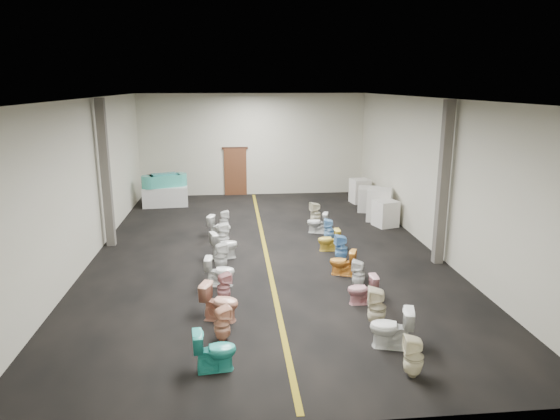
{
  "coord_description": "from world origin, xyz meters",
  "views": [
    {
      "loc": [
        -0.94,
        -14.29,
        4.89
      ],
      "look_at": [
        0.54,
        1.0,
        1.0
      ],
      "focal_mm": 32.0,
      "sensor_mm": 36.0,
      "label": 1
    }
  ],
  "objects_px": {
    "toilet_left_3": "(224,287)",
    "toilet_right_5": "(343,262)",
    "toilet_right_8": "(329,230)",
    "appliance_crate_c": "(369,199)",
    "toilet_left_9": "(224,220)",
    "toilet_left_4": "(220,271)",
    "appliance_crate_d": "(360,191)",
    "toilet_right_10": "(316,213)",
    "appliance_crate_b": "(379,205)",
    "toilet_right_3": "(362,290)",
    "toilet_right_6": "(341,248)",
    "toilet_left_0": "(215,350)",
    "toilet_right_4": "(359,274)",
    "toilet_left_7": "(222,235)",
    "bathtub": "(164,180)",
    "toilet_right_2": "(377,307)",
    "toilet_right_9": "(317,223)",
    "toilet_left_2": "(220,302)",
    "toilet_left_6": "(224,245)",
    "toilet_left_8": "(220,227)",
    "display_table": "(165,196)",
    "toilet_right_7": "(329,240)",
    "toilet_right_1": "(391,328)",
    "toilet_left_5": "(221,257)",
    "appliance_crate_a": "(385,213)",
    "toilet_right_0": "(414,357)",
    "toilet_left_1": "(222,324)"
  },
  "relations": [
    {
      "from": "appliance_crate_c",
      "to": "toilet_right_8",
      "type": "xyz_separation_m",
      "value": [
        -2.31,
        -3.69,
        -0.11
      ]
    },
    {
      "from": "toilet_right_0",
      "to": "toilet_right_8",
      "type": "relative_size",
      "value": 1.03
    },
    {
      "from": "bathtub",
      "to": "toilet_left_9",
      "type": "bearing_deg",
      "value": -78.48
    },
    {
      "from": "display_table",
      "to": "toilet_right_1",
      "type": "relative_size",
      "value": 2.2
    },
    {
      "from": "toilet_left_5",
      "to": "appliance_crate_c",
      "type": "bearing_deg",
      "value": -62.28
    },
    {
      "from": "toilet_left_2",
      "to": "toilet_right_1",
      "type": "height_order",
      "value": "toilet_right_1"
    },
    {
      "from": "appliance_crate_b",
      "to": "toilet_left_3",
      "type": "distance_m",
      "value": 8.64
    },
    {
      "from": "toilet_right_1",
      "to": "toilet_right_6",
      "type": "xyz_separation_m",
      "value": [
        0.09,
        4.78,
        -0.02
      ]
    },
    {
      "from": "toilet_left_6",
      "to": "toilet_left_8",
      "type": "distance_m",
      "value": 1.95
    },
    {
      "from": "toilet_left_9",
      "to": "toilet_left_4",
      "type": "bearing_deg",
      "value": 169.89
    },
    {
      "from": "toilet_left_3",
      "to": "toilet_right_7",
      "type": "height_order",
      "value": "toilet_left_3"
    },
    {
      "from": "toilet_right_9",
      "to": "toilet_right_3",
      "type": "bearing_deg",
      "value": 18.08
    },
    {
      "from": "toilet_left_0",
      "to": "toilet_right_4",
      "type": "height_order",
      "value": "toilet_left_0"
    },
    {
      "from": "display_table",
      "to": "bathtub",
      "type": "bearing_deg",
      "value": 90.0
    },
    {
      "from": "toilet_right_5",
      "to": "toilet_right_10",
      "type": "bearing_deg",
      "value": -159.83
    },
    {
      "from": "appliance_crate_a",
      "to": "toilet_right_7",
      "type": "xyz_separation_m",
      "value": [
        -2.5,
        -2.45,
        -0.13
      ]
    },
    {
      "from": "display_table",
      "to": "toilet_left_8",
      "type": "xyz_separation_m",
      "value": [
        2.31,
        -4.74,
        -0.02
      ]
    },
    {
      "from": "toilet_left_3",
      "to": "toilet_right_8",
      "type": "xyz_separation_m",
      "value": [
        3.29,
        4.28,
        0.02
      ]
    },
    {
      "from": "display_table",
      "to": "bathtub",
      "type": "xyz_separation_m",
      "value": [
        0.0,
        0.0,
        0.67
      ]
    },
    {
      "from": "appliance_crate_c",
      "to": "bathtub",
      "type": "bearing_deg",
      "value": 168.43
    },
    {
      "from": "toilet_left_9",
      "to": "toilet_right_6",
      "type": "relative_size",
      "value": 0.87
    },
    {
      "from": "bathtub",
      "to": "toilet_left_5",
      "type": "xyz_separation_m",
      "value": [
        2.4,
        -7.63,
        -0.69
      ]
    },
    {
      "from": "display_table",
      "to": "appliance_crate_a",
      "type": "height_order",
      "value": "appliance_crate_a"
    },
    {
      "from": "appliance_crate_b",
      "to": "toilet_right_3",
      "type": "relative_size",
      "value": 1.71
    },
    {
      "from": "toilet_left_9",
      "to": "toilet_left_2",
      "type": "bearing_deg",
      "value": 170.37
    },
    {
      "from": "toilet_right_5",
      "to": "toilet_right_6",
      "type": "height_order",
      "value": "toilet_right_6"
    },
    {
      "from": "toilet_left_6",
      "to": "toilet_right_6",
      "type": "height_order",
      "value": "toilet_left_6"
    },
    {
      "from": "appliance_crate_d",
      "to": "toilet_right_10",
      "type": "bearing_deg",
      "value": -127.34
    },
    {
      "from": "toilet_left_0",
      "to": "toilet_right_4",
      "type": "relative_size",
      "value": 1.09
    },
    {
      "from": "toilet_left_3",
      "to": "toilet_left_7",
      "type": "distance_m",
      "value": 3.96
    },
    {
      "from": "toilet_left_3",
      "to": "toilet_right_5",
      "type": "height_order",
      "value": "toilet_right_5"
    },
    {
      "from": "toilet_left_7",
      "to": "toilet_right_9",
      "type": "height_order",
      "value": "toilet_left_7"
    },
    {
      "from": "toilet_right_2",
      "to": "appliance_crate_b",
      "type": "bearing_deg",
      "value": 177.5
    },
    {
      "from": "toilet_left_7",
      "to": "toilet_left_0",
      "type": "bearing_deg",
      "value": 164.29
    },
    {
      "from": "toilet_left_8",
      "to": "toilet_right_5",
      "type": "height_order",
      "value": "toilet_left_8"
    },
    {
      "from": "toilet_left_2",
      "to": "toilet_right_4",
      "type": "height_order",
      "value": "toilet_left_2"
    },
    {
      "from": "toilet_right_3",
      "to": "appliance_crate_a",
      "type": "bearing_deg",
      "value": 158.41
    },
    {
      "from": "toilet_left_2",
      "to": "toilet_right_5",
      "type": "bearing_deg",
      "value": -35.65
    },
    {
      "from": "toilet_left_1",
      "to": "toilet_right_9",
      "type": "bearing_deg",
      "value": -47.62
    },
    {
      "from": "bathtub",
      "to": "appliance_crate_c",
      "type": "distance_m",
      "value": 8.3
    },
    {
      "from": "toilet_left_0",
      "to": "toilet_left_8",
      "type": "height_order",
      "value": "toilet_left_0"
    },
    {
      "from": "toilet_right_1",
      "to": "appliance_crate_d",
      "type": "bearing_deg",
      "value": -175.86
    },
    {
      "from": "bathtub",
      "to": "toilet_right_4",
      "type": "bearing_deg",
      "value": -78.9
    },
    {
      "from": "appliance_crate_d",
      "to": "toilet_left_9",
      "type": "xyz_separation_m",
      "value": [
        -5.66,
        -3.55,
        -0.16
      ]
    },
    {
      "from": "toilet_left_7",
      "to": "bathtub",
      "type": "bearing_deg",
      "value": 7.64
    },
    {
      "from": "appliance_crate_a",
      "to": "toilet_right_7",
      "type": "bearing_deg",
      "value": -135.56
    },
    {
      "from": "toilet_left_9",
      "to": "toilet_right_6",
      "type": "height_order",
      "value": "toilet_right_6"
    },
    {
      "from": "appliance_crate_d",
      "to": "toilet_right_4",
      "type": "bearing_deg",
      "value": -104.54
    },
    {
      "from": "bathtub",
      "to": "toilet_right_5",
      "type": "height_order",
      "value": "bathtub"
    },
    {
      "from": "toilet_left_8",
      "to": "toilet_right_4",
      "type": "xyz_separation_m",
      "value": [
        3.49,
        -4.41,
        -0.03
      ]
    }
  ]
}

